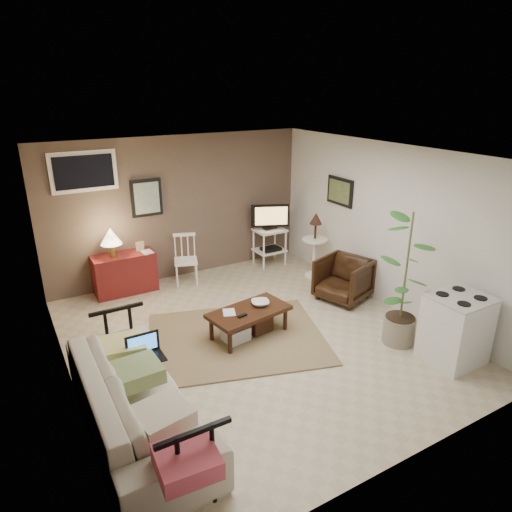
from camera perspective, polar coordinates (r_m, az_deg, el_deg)
floor at (r=6.15m, az=-0.34°, el=-10.19°), size 5.00×5.00×0.00m
art_back at (r=7.55m, az=-13.51°, el=7.08°), size 0.50×0.03×0.60m
art_right at (r=7.60m, az=10.45°, el=7.95°), size 0.03×0.60×0.45m
window at (r=7.25m, az=-20.73°, el=9.83°), size 0.96×0.03×0.60m
rug at (r=6.13m, az=-2.38°, el=-10.21°), size 2.67×2.38×0.02m
coffee_table at (r=6.08m, az=-0.93°, el=-8.10°), size 1.14×0.71×0.40m
sofa at (r=4.63m, az=-14.82°, el=-15.80°), size 0.67×2.31×0.90m
sofa_pillows at (r=4.37m, az=-13.22°, el=-16.43°), size 0.44×2.20×0.16m
sofa_end_rails at (r=4.70m, az=-13.13°, el=-16.04°), size 0.62×2.31×0.78m
laptop at (r=4.93m, az=-13.75°, el=-11.43°), size 0.36×0.26×0.24m
red_console at (r=7.56m, az=-16.23°, el=-1.66°), size 0.96×0.43×1.11m
spindle_chair at (r=7.70m, az=-8.77°, el=-0.61°), size 0.48×0.48×0.83m
tv_stand at (r=8.33m, az=1.75°, el=2.85°), size 0.64×0.44×1.14m
side_table at (r=7.81m, az=7.39°, el=2.28°), size 0.43×0.43×1.14m
armchair at (r=7.15m, az=10.85°, el=-2.64°), size 0.86×0.89×0.73m
potted_plant at (r=5.92m, az=18.20°, el=-2.29°), size 0.45×0.45×1.78m
stove at (r=5.99m, az=23.68°, el=-8.29°), size 0.66×0.61×0.86m
bowl at (r=6.09m, az=0.55°, el=-5.12°), size 0.24×0.14×0.24m
book_table at (r=5.89m, az=-4.16°, el=-6.29°), size 0.15×0.07×0.21m
book_console at (r=7.39m, az=-14.09°, el=1.05°), size 0.16×0.03×0.22m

